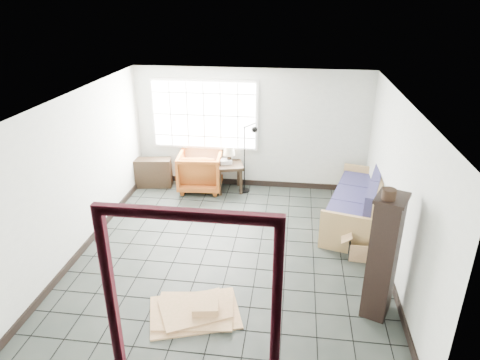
# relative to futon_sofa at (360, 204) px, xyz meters

# --- Properties ---
(ground) EXTENTS (5.50, 5.50, 0.00)m
(ground) POSITION_rel_futon_sofa_xyz_m (-2.22, -1.31, -0.37)
(ground) COLOR black
(ground) RESTS_ON ground
(room_shell) EXTENTS (5.02, 5.52, 2.61)m
(room_shell) POSITION_rel_futon_sofa_xyz_m (-2.22, -1.28, 1.31)
(room_shell) COLOR silver
(room_shell) RESTS_ON ground
(window_panel) EXTENTS (2.32, 0.08, 1.52)m
(window_panel) POSITION_rel_futon_sofa_xyz_m (-3.22, 1.39, 1.23)
(window_panel) COLOR silver
(window_panel) RESTS_ON ground
(doorway_trim) EXTENTS (1.80, 0.08, 2.20)m
(doorway_trim) POSITION_rel_futon_sofa_xyz_m (-2.22, -4.01, 1.01)
(doorway_trim) COLOR #3D0D17
(doorway_trim) RESTS_ON ground
(futon_sofa) EXTENTS (1.44, 2.48, 1.03)m
(futon_sofa) POSITION_rel_futon_sofa_xyz_m (0.00, 0.00, 0.00)
(futon_sofa) COLOR tan
(futon_sofa) RESTS_ON ground
(armchair) EXTENTS (0.98, 0.92, 0.94)m
(armchair) POSITION_rel_futon_sofa_xyz_m (-3.28, 1.09, 0.10)
(armchair) COLOR #8F4014
(armchair) RESTS_ON ground
(side_table) EXTENTS (0.69, 0.69, 0.62)m
(side_table) POSITION_rel_futon_sofa_xyz_m (-2.64, 1.09, 0.13)
(side_table) COLOR black
(side_table) RESTS_ON ground
(table_lamp) EXTENTS (0.29, 0.29, 0.38)m
(table_lamp) POSITION_rel_futon_sofa_xyz_m (-2.65, 1.15, 0.51)
(table_lamp) COLOR black
(table_lamp) RESTS_ON side_table
(projector) EXTENTS (0.30, 0.27, 0.09)m
(projector) POSITION_rel_futon_sofa_xyz_m (-2.72, 1.12, 0.29)
(projector) COLOR silver
(projector) RESTS_ON side_table
(floor_lamp) EXTENTS (0.42, 0.32, 1.57)m
(floor_lamp) POSITION_rel_futon_sofa_xyz_m (-2.21, 1.04, 0.47)
(floor_lamp) COLOR black
(floor_lamp) RESTS_ON ground
(console_shelf) EXTENTS (0.87, 0.44, 0.64)m
(console_shelf) POSITION_rel_futon_sofa_xyz_m (-4.37, 1.09, -0.05)
(console_shelf) COLOR black
(console_shelf) RESTS_ON ground
(tall_shelf) EXTENTS (0.52, 0.58, 1.74)m
(tall_shelf) POSITION_rel_futon_sofa_xyz_m (-0.07, -2.50, 0.51)
(tall_shelf) COLOR black
(tall_shelf) RESTS_ON ground
(pot) EXTENTS (0.22, 0.22, 0.13)m
(pot) POSITION_rel_futon_sofa_xyz_m (-0.13, -2.57, 1.43)
(pot) COLOR black
(pot) RESTS_ON tall_shelf
(open_box) EXTENTS (0.77, 0.41, 0.42)m
(open_box) POSITION_rel_futon_sofa_xyz_m (-0.07, -1.17, -0.22)
(open_box) COLOR #967848
(open_box) RESTS_ON ground
(cardboard_pile) EXTENTS (1.39, 1.17, 0.17)m
(cardboard_pile) POSITION_rel_futon_sofa_xyz_m (-2.48, -2.87, -0.33)
(cardboard_pile) COLOR #967848
(cardboard_pile) RESTS_ON ground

